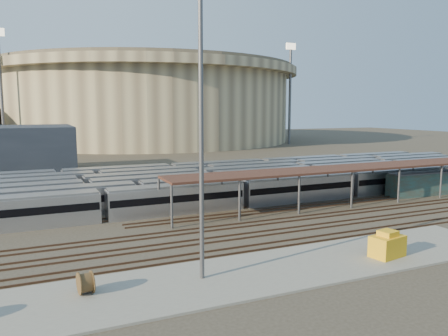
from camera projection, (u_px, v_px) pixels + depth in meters
ground at (240, 224)px, 51.92m from camera, size 420.00×420.00×0.00m
apron at (265, 272)px, 36.31m from camera, size 50.00×9.00×0.20m
subway_trains at (195, 184)px, 68.90m from camera, size 127.24×23.90×3.60m
inspection_shed at (363, 168)px, 63.70m from camera, size 60.30×6.00×5.30m
empty_tracks at (260, 234)px, 47.38m from camera, size 170.00×9.62×0.18m
stadium at (150, 102)px, 186.61m from camera, size 124.00×124.00×32.50m
floodlight_0 at (1, 86)px, 136.80m from camera, size 4.00×1.00×38.40m
floodlight_2 at (290, 90)px, 167.85m from camera, size 4.00×1.00×38.40m
floodlight_3 at (59, 93)px, 190.13m from camera, size 4.00×1.00×38.40m
teal_boxcar at (429, 184)px, 69.52m from camera, size 14.95×3.50×3.46m
cable_reel_east at (86, 283)px, 31.61m from camera, size 1.12×1.76×1.65m
yard_light_pole at (201, 131)px, 33.13m from camera, size 0.81×0.36×23.13m
yellow_equipment at (387, 246)px, 39.63m from camera, size 3.39×2.46×1.93m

